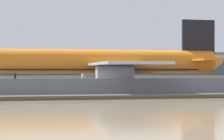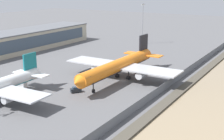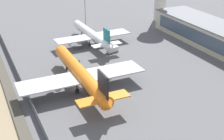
% 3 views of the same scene
% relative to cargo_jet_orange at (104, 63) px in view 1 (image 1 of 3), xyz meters
% --- Properties ---
extents(ground_plane, '(500.00, 500.00, 0.00)m').
position_rel_cargo_jet_orange_xyz_m(ground_plane, '(-0.37, -1.21, -5.04)').
color(ground_plane, '#565659').
extents(shoreline_seawall, '(320.00, 3.00, 0.50)m').
position_rel_cargo_jet_orange_xyz_m(shoreline_seawall, '(-0.37, -21.71, -4.79)').
color(shoreline_seawall, '#474238').
rests_on(shoreline_seawall, ground).
extents(perimeter_fence, '(280.00, 0.10, 2.52)m').
position_rel_cargo_jet_orange_xyz_m(perimeter_fence, '(-0.37, -17.21, -3.78)').
color(perimeter_fence, slate).
rests_on(perimeter_fence, ground).
extents(cargo_jet_orange, '(47.37, 40.59, 13.20)m').
position_rel_cargo_jet_orange_xyz_m(cargo_jet_orange, '(0.00, 0.00, 0.00)').
color(cargo_jet_orange, orange).
rests_on(cargo_jet_orange, ground).
extents(baggage_tug, '(3.53, 3.18, 1.80)m').
position_rel_cargo_jet_orange_xyz_m(baggage_tug, '(-17.93, 4.79, -4.23)').
color(baggage_tug, '#1E2328').
rests_on(baggage_tug, ground).
extents(terminal_building, '(105.64, 17.74, 9.72)m').
position_rel_cargo_jet_orange_xyz_m(terminal_building, '(7.29, 65.66, -0.17)').
color(terminal_building, '#BCB299').
rests_on(terminal_building, ground).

